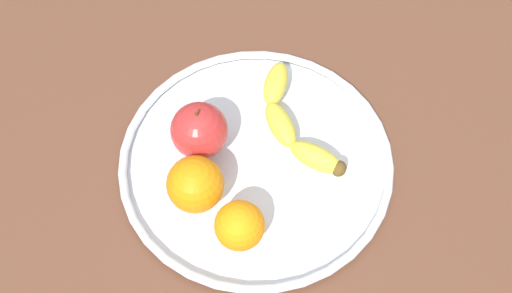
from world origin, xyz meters
The scene contains 6 objects.
ground_plane centered at (0.00, 0.00, -2.00)cm, with size 164.73×164.73×4.00cm, color brown.
fruit_bowl centered at (0.00, 0.00, 0.92)cm, with size 38.32×38.32×1.80cm.
banana centered at (-2.82, 6.26, 3.42)cm, with size 21.55×8.60×3.24cm.
apple centered at (-4.25, -6.65, 5.73)cm, with size 7.86×7.86×8.66cm.
orange_back_left centered at (3.33, -9.31, 5.56)cm, with size 7.53×7.53×7.53cm, color orange.
orange_back_right centered at (10.32, -5.56, 5.02)cm, with size 6.43×6.43×6.43cm, color orange.
Camera 1 is at (39.46, -13.01, 76.08)cm, focal length 43.11 mm.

